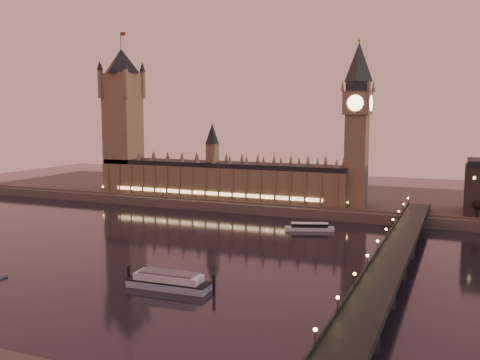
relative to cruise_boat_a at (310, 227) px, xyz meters
The scene contains 9 objects.
ground 79.47m from the cruise_boat_a, 119.23° to the right, with size 700.00×700.00×0.00m, color black.
far_embankment 96.08m from the cruise_boat_a, 95.26° to the left, with size 560.00×130.00×6.00m, color #423D35.
palace_of_westminster 96.38m from the cruise_boat_a, 146.79° to the left, with size 180.00×26.62×52.00m.
victoria_tower 178.80m from the cruise_boat_a, 161.98° to the left, with size 31.68×31.68×118.00m.
big_ben 82.15m from the cruise_boat_a, 73.61° to the left, with size 17.68×17.68×104.00m.
westminster_bridge 87.23m from the cruise_boat_a, 52.70° to the right, with size 13.20×260.00×15.30m.
bare_tree_0 95.64m from the cruise_boat_a, 24.72° to the left, with size 5.34×5.34×10.86m.
cruise_boat_a is the anchor object (origin of this frame).
moored_barge 118.90m from the cruise_boat_a, 100.29° to the right, with size 36.55×10.20×6.71m.
Camera 1 is at (116.60, -213.97, 64.18)m, focal length 40.00 mm.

